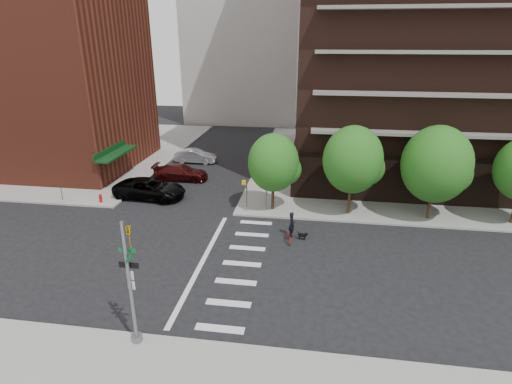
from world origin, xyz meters
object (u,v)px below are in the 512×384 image
Objects in this scene: parked_car_silver at (196,156)px; parked_car_maroon at (181,172)px; traffic_signal at (132,294)px; scooter at (289,236)px; parked_car_black at (150,189)px; fire_hydrant at (101,198)px; dog_walker at (292,224)px.

parked_car_maroon is at bearing -178.27° from parked_car_silver.
traffic_signal is 1.30× the size of parked_car_silver.
parked_car_maroon is 3.40× the size of scooter.
parked_car_black is 5.18m from parked_car_maroon.
fire_hydrant is at bearing 122.87° from parked_car_black.
traffic_signal reaches higher than parked_car_maroon.
parked_car_black reaches higher than parked_car_maroon.
parked_car_silver is at bearing 101.14° from traffic_signal.
parked_car_silver is at bearing 0.71° from parked_car_black.
parked_car_black reaches higher than scooter.
fire_hydrant is 0.46× the size of scooter.
parked_car_black is at bearing 27.57° from fire_hydrant.
parked_car_maroon is at bearing 103.46° from traffic_signal.
parked_car_silver is at bearing 17.41° from dog_walker.
parked_car_silver is 20.22m from dog_walker.
traffic_signal is at bearing -154.22° from parked_car_black.
traffic_signal reaches higher than parked_car_silver.
parked_car_maroon is (1.09, 5.06, -0.08)m from parked_car_black.
parked_car_silver is at bearing 70.70° from fire_hydrant.
parked_car_maroon is at bearing -6.89° from parked_car_black.
dog_walker reaches higher than scooter.
fire_hydrant is 16.69m from dog_walker.
parked_car_silver is (4.49, 12.83, 0.21)m from fire_hydrant.
dog_walker is at bearing -144.64° from parked_car_silver.
parked_car_black is 1.35× the size of parked_car_silver.
fire_hydrant is at bearing 59.27° from dog_walker.
parked_car_silver reaches higher than scooter.
dog_walker is at bearing -12.41° from fire_hydrant.
traffic_signal is at bearing -168.79° from parked_car_maroon.
fire_hydrant is 8.39m from parked_car_maroon.
parked_car_maroon is 5.89m from parked_car_silver.
parked_car_silver reaches higher than fire_hydrant.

